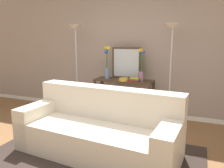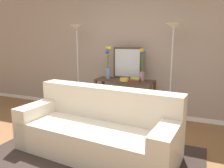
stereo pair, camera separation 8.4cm
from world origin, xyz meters
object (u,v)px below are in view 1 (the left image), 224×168
book_row_under_console (109,113)px  floor_lamp_right (172,46)px  book_stack (134,80)px  floor_lamp_left (76,45)px  couch (99,131)px  console_table (124,92)px  vase_tall_flowers (107,63)px  vase_short_flowers (141,67)px  wall_mirror (126,63)px  fruit_bowl (124,79)px

book_row_under_console → floor_lamp_right: bearing=-2.2°
floor_lamp_right → book_row_under_console: (-1.19, 0.04, -1.37)m
book_stack → floor_lamp_right: bearing=5.4°
floor_lamp_left → book_stack: size_ratio=8.73×
couch → book_row_under_console: size_ratio=7.26×
floor_lamp_left → couch: bearing=-50.2°
floor_lamp_right → console_table: bearing=177.1°
console_table → vase_tall_flowers: bearing=179.6°
book_stack → book_row_under_console: bearing=169.3°
vase_short_flowers → floor_lamp_right: bearing=-1.2°
wall_mirror → vase_tall_flowers: 0.38m
couch → floor_lamp_right: bearing=61.2°
floor_lamp_right → fruit_bowl: bearing=-174.2°
floor_lamp_right → wall_mirror: floor_lamp_right is taller
fruit_bowl → couch: bearing=-86.3°
console_table → fruit_bowl: 0.30m
fruit_bowl → book_stack: size_ratio=0.83×
floor_lamp_right → book_stack: floor_lamp_right is taller
book_stack → wall_mirror: bearing=132.4°
vase_tall_flowers → wall_mirror: bearing=25.9°
floor_lamp_left → book_row_under_console: bearing=3.7°
book_stack → book_row_under_console: 0.94m
floor_lamp_right → vase_short_flowers: floor_lamp_right is taller
vase_short_flowers → book_row_under_console: vase_short_flowers is taller
floor_lamp_left → wall_mirror: 1.08m
vase_tall_flowers → book_stack: (0.59, -0.11, -0.27)m
vase_short_flowers → couch: bearing=-99.3°
fruit_bowl → book_stack: 0.20m
couch → floor_lamp_left: floor_lamp_left is taller
wall_mirror → fruit_bowl: 0.41m
console_table → book_row_under_console: size_ratio=3.66×
vase_tall_flowers → book_row_under_console: vase_tall_flowers is taller
vase_short_flowers → book_stack: 0.27m
floor_lamp_left → fruit_bowl: 1.23m
wall_mirror → book_stack: wall_mirror is taller
fruit_bowl → console_table: bearing=107.0°
couch → wall_mirror: (-0.13, 1.58, 0.78)m
floor_lamp_left → vase_tall_flowers: bearing=4.1°
console_table → book_row_under_console: console_table is taller
wall_mirror → couch: bearing=-85.1°
vase_tall_flowers → vase_short_flowers: size_ratio=1.05×
floor_lamp_left → book_row_under_console: size_ratio=5.90×
console_table → book_row_under_console: bearing=-180.0°
wall_mirror → book_stack: bearing=-47.6°
couch → vase_tall_flowers: vase_tall_flowers is taller
floor_lamp_right → vase_tall_flowers: 1.27m
floor_lamp_left → book_row_under_console: floor_lamp_left is taller
vase_tall_flowers → vase_short_flowers: bearing=-3.0°
console_table → vase_tall_flowers: size_ratio=1.79×
vase_tall_flowers → book_row_under_console: size_ratio=2.04×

